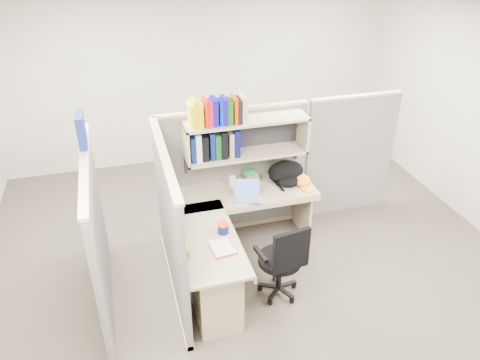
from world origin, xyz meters
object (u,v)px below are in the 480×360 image
object	(u,v)px
desk	(225,264)
snack_canister	(223,228)
task_chair	(281,271)
laptop	(247,192)
backpack	(288,174)

from	to	relation	value
desk	snack_canister	xyz separation A→B (m)	(0.02, 0.13, 0.35)
task_chair	desk	bearing A→B (deg)	164.39
task_chair	laptop	bearing A→B (deg)	99.02
backpack	snack_canister	bearing A→B (deg)	-134.04
backpack	task_chair	xyz separation A→B (m)	(-0.44, -1.04, -0.52)
snack_canister	backpack	bearing A→B (deg)	37.78
desk	task_chair	xyz separation A→B (m)	(0.55, -0.15, -0.11)
desk	snack_canister	size ratio (longest dim) A/B	15.11
backpack	task_chair	distance (m)	1.25
laptop	task_chair	xyz separation A→B (m)	(0.13, -0.82, -0.50)
laptop	snack_canister	world-z (taller)	laptop
snack_canister	task_chair	size ratio (longest dim) A/B	0.12
laptop	snack_canister	distance (m)	0.67
laptop	backpack	bearing A→B (deg)	37.49
desk	backpack	bearing A→B (deg)	41.89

